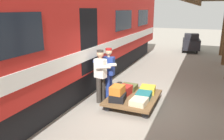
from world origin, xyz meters
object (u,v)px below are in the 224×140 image
object	(u,v)px
train_car	(50,35)
porter_in_overalls	(108,71)
suitcase_orange_carryall	(117,90)
baggage_tug	(191,43)
suitcase_red_plastic	(124,91)
suitcase_cream_canvas	(139,102)
suitcase_yellow_case	(148,89)
suitcase_olive_duffel	(129,87)
luggage_cart	(133,97)
porter_by_door	(101,74)
suitcase_black_hardshell	(118,97)
suitcase_teal_softside	(144,95)

from	to	relation	value
train_car	porter_in_overalls	distance (m)	2.32
suitcase_orange_carryall	baggage_tug	distance (m)	10.74
suitcase_red_plastic	suitcase_orange_carryall	world-z (taller)	suitcase_orange_carryall
suitcase_cream_canvas	suitcase_yellow_case	xyz separation A→B (m)	(0.00, -1.03, 0.02)
suitcase_orange_carryall	baggage_tug	xyz separation A→B (m)	(-1.35, -10.66, 0.01)
train_car	suitcase_olive_duffel	xyz separation A→B (m)	(-2.63, -0.60, -1.69)
train_car	suitcase_red_plastic	distance (m)	3.10
luggage_cart	baggage_tug	xyz separation A→B (m)	(-1.01, -10.15, 0.39)
suitcase_olive_duffel	baggage_tug	world-z (taller)	baggage_tug
train_car	suitcase_red_plastic	size ratio (longest dim) A/B	29.23
luggage_cart	suitcase_olive_duffel	size ratio (longest dim) A/B	3.62
suitcase_olive_duffel	suitcase_yellow_case	bearing A→B (deg)	180.00
suitcase_olive_duffel	suitcase_orange_carryall	distance (m)	1.05
suitcase_orange_carryall	porter_by_door	world-z (taller)	porter_by_door
suitcase_orange_carryall	porter_by_door	size ratio (longest dim) A/B	0.26
suitcase_yellow_case	suitcase_olive_duffel	bearing A→B (deg)	0.00
luggage_cart	suitcase_yellow_case	world-z (taller)	suitcase_yellow_case
suitcase_cream_canvas	porter_by_door	distance (m)	1.52
suitcase_red_plastic	suitcase_black_hardshell	bearing A→B (deg)	90.00
suitcase_teal_softside	suitcase_yellow_case	distance (m)	0.51
suitcase_cream_canvas	suitcase_orange_carryall	size ratio (longest dim) A/B	1.19
suitcase_orange_carryall	suitcase_olive_duffel	bearing A→B (deg)	-90.84
suitcase_cream_canvas	suitcase_red_plastic	distance (m)	0.83
train_car	suitcase_cream_canvas	size ratio (longest dim) A/B	34.47
luggage_cart	suitcase_red_plastic	size ratio (longest dim) A/B	2.99
suitcase_yellow_case	porter_in_overalls	size ratio (longest dim) A/B	0.29
suitcase_red_plastic	suitcase_orange_carryall	distance (m)	0.55
luggage_cart	suitcase_cream_canvas	bearing A→B (deg)	122.56
suitcase_cream_canvas	suitcase_teal_softside	size ratio (longest dim) A/B	0.99
baggage_tug	suitcase_cream_canvas	bearing A→B (deg)	86.34
suitcase_cream_canvas	suitcase_yellow_case	bearing A→B (deg)	-90.00
baggage_tug	suitcase_teal_softside	bearing A→B (deg)	86.16
suitcase_teal_softside	suitcase_orange_carryall	world-z (taller)	suitcase_orange_carryall
porter_by_door	suitcase_red_plastic	bearing A→B (deg)	-167.24
suitcase_red_plastic	suitcase_orange_carryall	xyz separation A→B (m)	(0.02, 0.51, 0.20)
suitcase_teal_softside	suitcase_red_plastic	bearing A→B (deg)	0.00
train_car	porter_in_overalls	world-z (taller)	train_car
porter_by_door	suitcase_yellow_case	bearing A→B (deg)	-153.73
suitcase_cream_canvas	porter_in_overalls	size ratio (longest dim) A/B	0.31
suitcase_cream_canvas	porter_by_door	bearing A→B (deg)	-14.48
suitcase_yellow_case	baggage_tug	bearing A→B (deg)	-94.04
suitcase_orange_carryall	baggage_tug	size ratio (longest dim) A/B	0.24
train_car	porter_by_door	distance (m)	2.23
suitcase_cream_canvas	suitcase_yellow_case	distance (m)	1.03
porter_by_door	suitcase_olive_duffel	bearing A→B (deg)	-136.48
suitcase_olive_duffel	porter_in_overalls	distance (m)	0.89
suitcase_red_plastic	baggage_tug	xyz separation A→B (m)	(-1.34, -10.15, 0.21)
luggage_cart	porter_by_door	distance (m)	1.25
suitcase_black_hardshell	baggage_tug	size ratio (longest dim) A/B	0.26
suitcase_cream_canvas	suitcase_black_hardshell	world-z (taller)	suitcase_black_hardshell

